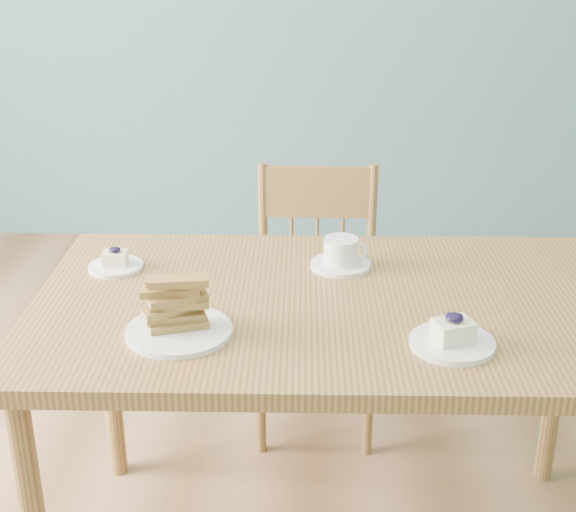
% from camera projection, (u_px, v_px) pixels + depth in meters
% --- Properties ---
extents(room, '(5.01, 5.01, 2.71)m').
position_uv_depth(room, '(216.00, 49.00, 1.50)').
color(room, '#A9744E').
rests_on(room, ground).
extents(dining_table, '(1.43, 0.83, 0.76)m').
position_uv_depth(dining_table, '(340.00, 328.00, 1.88)').
color(dining_table, '#A0763C').
rests_on(dining_table, ground).
extents(dining_chair, '(0.39, 0.38, 0.86)m').
position_uv_depth(dining_chair, '(316.00, 301.00, 2.58)').
color(dining_chair, '#A0763C').
rests_on(dining_chair, ground).
extents(cheesecake_plate_near, '(0.18, 0.18, 0.07)m').
position_uv_depth(cheesecake_plate_near, '(453.00, 338.00, 1.64)').
color(cheesecake_plate_near, white).
rests_on(cheesecake_plate_near, dining_table).
extents(cheesecake_plate_far, '(0.14, 0.14, 0.06)m').
position_uv_depth(cheesecake_plate_far, '(116.00, 263.00, 2.01)').
color(cheesecake_plate_far, white).
rests_on(cheesecake_plate_far, dining_table).
extents(coffee_cup, '(0.15, 0.15, 0.08)m').
position_uv_depth(coffee_cup, '(341.00, 255.00, 2.02)').
color(coffee_cup, white).
rests_on(coffee_cup, dining_table).
extents(biscotti_plate, '(0.23, 0.23, 0.14)m').
position_uv_depth(biscotti_plate, '(178.00, 314.00, 1.68)').
color(biscotti_plate, white).
rests_on(biscotti_plate, dining_table).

